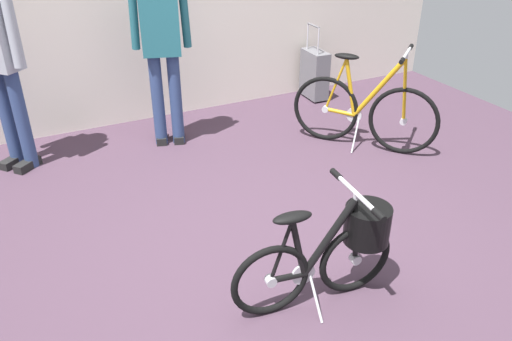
{
  "coord_description": "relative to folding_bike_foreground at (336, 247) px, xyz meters",
  "views": [
    {
      "loc": [
        -1.22,
        -2.37,
        2.11
      ],
      "look_at": [
        0.03,
        0.15,
        0.55
      ],
      "focal_mm": 35.94,
      "sensor_mm": 36.0,
      "label": 1
    }
  ],
  "objects": [
    {
      "name": "ground_plane",
      "position": [
        -0.19,
        0.52,
        -0.35
      ],
      "size": [
        7.0,
        7.0,
        0.0
      ],
      "primitive_type": "plane",
      "color": "#473342"
    },
    {
      "name": "display_bike_left",
      "position": [
        1.35,
        1.55,
        0.0
      ],
      "size": [
        0.88,
        1.04,
        0.93
      ],
      "color": "black",
      "rests_on": "ground_plane"
    },
    {
      "name": "rolling_suitcase",
      "position": [
        1.62,
        2.8,
        -0.07
      ],
      "size": [
        0.19,
        0.37,
        0.83
      ],
      "color": "slate",
      "rests_on": "ground_plane"
    },
    {
      "name": "folding_bike_foreground",
      "position": [
        0.0,
        0.0,
        0.0
      ],
      "size": [
        0.99,
        0.53,
        0.71
      ],
      "color": "black",
      "rests_on": "ground_plane"
    },
    {
      "name": "visitor_near_wall",
      "position": [
        -0.21,
        2.4,
        0.66
      ],
      "size": [
        0.51,
        0.34,
        1.74
      ],
      "color": "navy",
      "rests_on": "ground_plane"
    }
  ]
}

